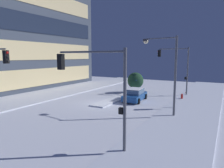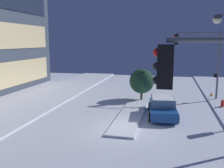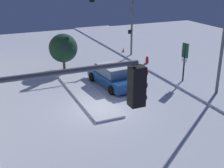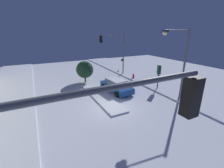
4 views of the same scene
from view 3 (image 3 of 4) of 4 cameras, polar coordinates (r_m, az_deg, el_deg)
ground at (r=18.36m, az=-2.38°, el=-4.86°), size 52.00×52.00×0.00m
curb_strip_near at (r=22.95m, az=19.19°, el=-0.48°), size 52.00×5.20×0.14m
median_strip at (r=20.85m, az=-5.13°, el=-1.48°), size 9.00×1.80×0.14m
car_near at (r=21.91m, az=0.09°, el=1.52°), size 4.84×2.42×1.49m
traffic_light_corner_far_left at (r=7.01m, az=-15.69°, el=-12.05°), size 0.32×4.94×6.13m
traffic_light_corner_near_right at (r=28.19m, az=0.91°, el=13.74°), size 0.32×4.32×6.59m
street_lamp_arched at (r=19.85m, az=18.34°, el=10.36°), size 0.71×3.21×7.11m
fire_hydrant at (r=27.04m, az=6.61°, el=4.38°), size 0.48×0.26×0.77m
parking_info_sign at (r=22.72m, az=13.50°, el=4.83°), size 0.55×0.18×2.99m
decorated_tree_median at (r=25.65m, az=-9.16°, el=6.69°), size 2.38×2.38×3.00m
construction_cone at (r=30.67m, az=2.14°, el=6.30°), size 0.36×0.36×0.55m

